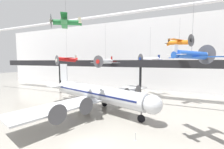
% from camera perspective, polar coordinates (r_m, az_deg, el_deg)
% --- Properties ---
extents(ground_plane, '(260.00, 260.00, 0.00)m').
position_cam_1_polar(ground_plane, '(20.67, -9.59, -25.01)').
color(ground_plane, gray).
extents(hangar_back_wall, '(140.00, 3.00, 25.07)m').
position_cam_1_polar(hangar_back_wall, '(55.84, 13.73, 7.25)').
color(hangar_back_wall, white).
rests_on(hangar_back_wall, ground).
extents(mezzanine_walkway, '(110.00, 3.20, 10.62)m').
position_cam_1_polar(mezzanine_walkway, '(43.01, 10.51, 3.18)').
color(mezzanine_walkway, black).
rests_on(mezzanine_walkway, ground).
extents(ceiling_truss_beam, '(120.00, 0.60, 0.60)m').
position_cam_1_polar(ceiling_truss_beam, '(34.80, 6.66, 22.38)').
color(ceiling_truss_beam, silver).
extents(airliner_silver_main, '(29.38, 34.09, 9.61)m').
position_cam_1_polar(airliner_silver_main, '(32.71, -6.49, -7.15)').
color(airliner_silver_main, silver).
rests_on(airliner_silver_main, ground).
extents(suspended_plane_silver_racer, '(8.99, 7.37, 11.54)m').
position_cam_1_polar(suspended_plane_silver_racer, '(41.33, -2.51, 4.98)').
color(suspended_plane_silver_racer, silver).
extents(suspended_plane_green_biplane, '(5.23, 5.40, 4.60)m').
position_cam_1_polar(suspended_plane_green_biplane, '(27.59, -17.25, 18.51)').
color(suspended_plane_green_biplane, '#1E6B33').
extents(suspended_plane_orange_highwing, '(6.42, 7.08, 6.84)m').
position_cam_1_polar(suspended_plane_orange_highwing, '(39.29, 24.23, 11.14)').
color(suspended_plane_orange_highwing, orange).
extents(suspended_plane_red_highwing, '(7.59, 6.66, 11.02)m').
position_cam_1_polar(suspended_plane_red_highwing, '(45.00, -16.80, 5.54)').
color(suspended_plane_red_highwing, red).
extents(suspended_plane_blue_trainer, '(6.02, 5.98, 10.26)m').
position_cam_1_polar(suspended_plane_blue_trainer, '(21.03, 28.04, 6.55)').
color(suspended_plane_blue_trainer, '#1E4CAD').
extents(suspended_plane_white_twin, '(7.12, 7.21, 10.74)m').
position_cam_1_polar(suspended_plane_white_twin, '(45.63, 14.26, 5.55)').
color(suspended_plane_white_twin, silver).
extents(stanchion_barrier, '(0.36, 0.36, 1.08)m').
position_cam_1_polar(stanchion_barrier, '(21.43, 8.90, -22.84)').
color(stanchion_barrier, '#B2B5BA').
rests_on(stanchion_barrier, ground).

